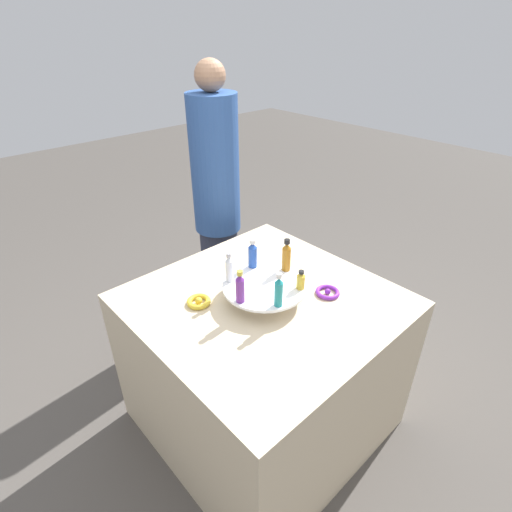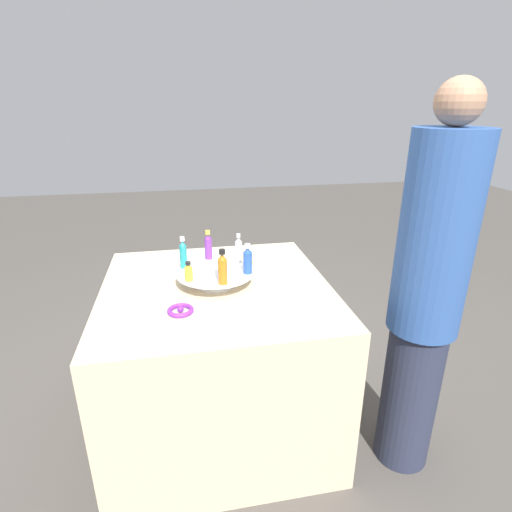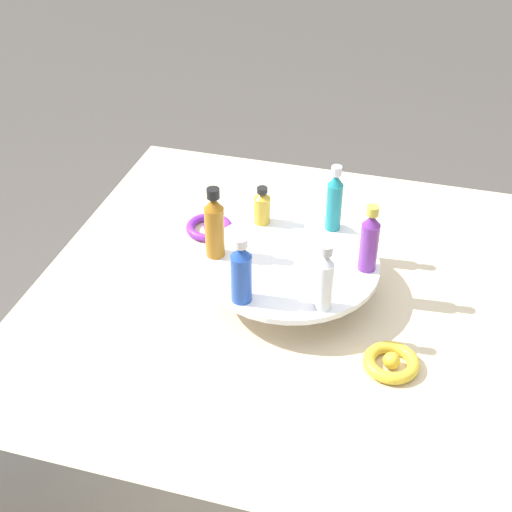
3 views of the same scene
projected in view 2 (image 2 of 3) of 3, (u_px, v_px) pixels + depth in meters
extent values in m
plane|color=#4C4742|center=(221.00, 418.00, 2.12)|extent=(12.00, 12.00, 0.00)
cube|color=beige|center=(219.00, 356.00, 1.98)|extent=(1.03, 1.03, 0.78)
cylinder|color=white|center=(216.00, 284.00, 1.83)|extent=(0.18, 0.18, 0.01)
cylinder|color=white|center=(216.00, 278.00, 1.82)|extent=(0.09, 0.09, 0.05)
cylinder|color=white|center=(215.00, 271.00, 1.81)|extent=(0.36, 0.36, 0.01)
cylinder|color=teal|center=(183.00, 257.00, 1.82)|extent=(0.03, 0.03, 0.11)
cone|color=teal|center=(182.00, 243.00, 1.79)|extent=(0.03, 0.03, 0.02)
cylinder|color=silver|center=(182.00, 239.00, 1.79)|extent=(0.02, 0.02, 0.02)
cylinder|color=gold|center=(189.00, 274.00, 1.69)|extent=(0.04, 0.04, 0.06)
cone|color=gold|center=(188.00, 266.00, 1.68)|extent=(0.03, 0.03, 0.01)
cylinder|color=black|center=(188.00, 263.00, 1.67)|extent=(0.02, 0.02, 0.01)
cylinder|color=#AD6B19|center=(223.00, 272.00, 1.65)|extent=(0.04, 0.04, 0.11)
cone|color=#AD6B19|center=(222.00, 257.00, 1.63)|extent=(0.04, 0.04, 0.02)
cylinder|color=black|center=(222.00, 252.00, 1.62)|extent=(0.03, 0.03, 0.02)
cylinder|color=#234CAD|center=(248.00, 263.00, 1.76)|extent=(0.04, 0.04, 0.10)
cone|color=#234CAD|center=(248.00, 250.00, 1.74)|extent=(0.04, 0.04, 0.02)
cylinder|color=silver|center=(248.00, 246.00, 1.73)|extent=(0.03, 0.03, 0.02)
cylinder|color=silver|center=(239.00, 251.00, 1.89)|extent=(0.03, 0.03, 0.10)
cone|color=silver|center=(238.00, 240.00, 1.87)|extent=(0.03, 0.03, 0.02)
cylinder|color=#B2B2B7|center=(238.00, 236.00, 1.87)|extent=(0.02, 0.02, 0.02)
cylinder|color=#702D93|center=(208.00, 249.00, 1.92)|extent=(0.04, 0.04, 0.10)
cone|color=#702D93|center=(208.00, 236.00, 1.90)|extent=(0.03, 0.03, 0.02)
cylinder|color=gold|center=(208.00, 232.00, 1.89)|extent=(0.02, 0.02, 0.02)
torus|color=gold|center=(243.00, 262.00, 2.07)|extent=(0.10, 0.10, 0.02)
sphere|color=gold|center=(243.00, 261.00, 2.07)|extent=(0.03, 0.03, 0.03)
torus|color=purple|center=(180.00, 310.00, 1.59)|extent=(0.11, 0.11, 0.02)
sphere|color=purple|center=(180.00, 309.00, 1.59)|extent=(0.03, 0.03, 0.03)
cylinder|color=#282D42|center=(409.00, 394.00, 1.78)|extent=(0.24, 0.24, 0.69)
cylinder|color=#2D5193|center=(436.00, 237.00, 1.51)|extent=(0.28, 0.28, 0.79)
sphere|color=#A87A5B|center=(459.00, 101.00, 1.34)|extent=(0.17, 0.17, 0.17)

